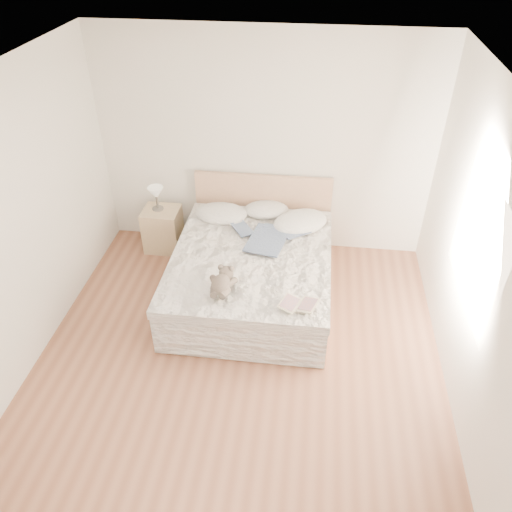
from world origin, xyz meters
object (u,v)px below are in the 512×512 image
at_px(childrens_book, 299,304).
at_px(teddy_bear, 221,289).
at_px(bed, 253,271).
at_px(table_lamp, 156,194).
at_px(photo_book, 227,219).
at_px(nightstand, 163,229).

height_order(childrens_book, teddy_bear, teddy_bear).
bearing_deg(teddy_bear, childrens_book, -5.28).
xyz_separation_m(bed, childrens_book, (0.56, -0.87, 0.32)).
distance_m(table_lamp, teddy_bear, 1.89).
bearing_deg(photo_book, table_lamp, 135.15).
relative_size(bed, teddy_bear, 6.22).
relative_size(bed, table_lamp, 7.02).
height_order(bed, teddy_bear, bed).
xyz_separation_m(photo_book, teddy_bear, (0.17, -1.31, 0.02)).
bearing_deg(nightstand, photo_book, -13.21).
bearing_deg(photo_book, bed, -85.51).
height_order(nightstand, table_lamp, table_lamp).
height_order(photo_book, childrens_book, same).
relative_size(bed, childrens_book, 6.13).
relative_size(table_lamp, teddy_bear, 0.89).
bearing_deg(photo_book, nightstand, 136.11).
relative_size(bed, nightstand, 3.83).
distance_m(nightstand, photo_book, 0.97).
height_order(bed, childrens_book, bed).
bearing_deg(photo_book, childrens_book, -87.09).
distance_m(photo_book, childrens_book, 1.70).
distance_m(table_lamp, photo_book, 0.96).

